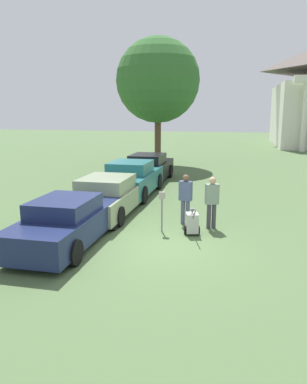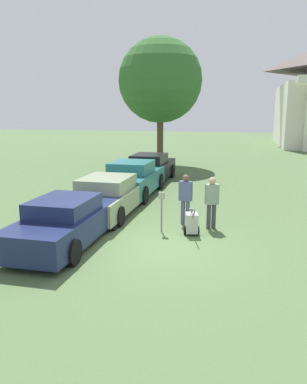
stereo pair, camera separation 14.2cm
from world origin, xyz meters
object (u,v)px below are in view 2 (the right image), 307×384
object	(u,v)px
parked_car_black	(150,169)
equipment_cart	(192,223)
parking_meter	(162,204)
parked_car_navy	(67,222)
parked_car_sage	(109,196)
person_worker	(186,196)
parked_car_teal	(133,179)
person_supervisor	(212,200)

from	to	relation	value
parked_car_black	equipment_cart	bearing A→B (deg)	-67.56
parking_meter	equipment_cart	xyz separation A→B (m)	(0.97, -0.08, -0.52)
parked_car_navy	parking_meter	size ratio (longest dim) A/B	3.65
parked_car_navy	parked_car_black	xyz separation A→B (m)	(-0.00, 9.88, 0.07)
parked_car_sage	person_worker	world-z (taller)	person_worker
parked_car_sage	parked_car_black	world-z (taller)	parked_car_black
parked_car_sage	parked_car_black	size ratio (longest dim) A/B	1.01
parked_car_teal	parked_car_black	bearing A→B (deg)	90.22
parked_car_sage	parked_car_black	distance (m)	6.44
parking_meter	person_supervisor	world-z (taller)	person_supervisor
parked_car_sage	equipment_cart	xyz separation A→B (m)	(3.39, -1.87, -0.27)
parked_car_sage	parking_meter	distance (m)	3.02
parked_car_navy	person_supervisor	distance (m)	4.59
person_worker	parked_car_black	bearing A→B (deg)	-56.30
parked_car_sage	parking_meter	world-z (taller)	parked_car_sage
parked_car_sage	person_worker	size ratio (longest dim) A/B	2.98
parked_car_teal	parked_car_black	xyz separation A→B (m)	(-0.00, 3.27, -0.01)
parked_car_teal	equipment_cart	size ratio (longest dim) A/B	4.78
parked_car_teal	parked_car_sage	bearing A→B (deg)	-89.78
equipment_cart	parked_car_teal	bearing A→B (deg)	109.92
parked_car_teal	person_supervisor	bearing A→B (deg)	-47.14
parked_car_black	person_worker	size ratio (longest dim) A/B	2.96
parked_car_navy	parked_car_sage	size ratio (longest dim) A/B	0.93
parked_car_sage	parking_meter	bearing A→B (deg)	-36.17
parked_car_sage	person_supervisor	xyz separation A→B (m)	(3.93, -1.09, 0.31)
parked_car_navy	person_supervisor	world-z (taller)	person_supervisor
parked_car_sage	person_worker	distance (m)	3.15
parked_car_navy	parking_meter	world-z (taller)	parked_car_navy
person_worker	equipment_cart	size ratio (longest dim) A/B	1.70
person_supervisor	parked_car_teal	bearing A→B (deg)	-68.16
parked_car_teal	parked_car_navy	bearing A→B (deg)	-89.78
equipment_cart	parking_meter	bearing A→B (deg)	161.19
parked_car_sage	person_supervisor	world-z (taller)	person_supervisor
parked_car_navy	person_worker	distance (m)	4.03
parked_car_sage	equipment_cart	bearing A→B (deg)	-28.61
parked_car_black	parking_meter	xyz separation A→B (m)	(2.42, -8.23, 0.19)
parking_meter	equipment_cart	world-z (taller)	parking_meter
parked_car_black	parking_meter	bearing A→B (deg)	-73.36
parked_car_navy	equipment_cart	world-z (taller)	parked_car_navy
parking_meter	person_worker	size ratio (longest dim) A/B	0.76
parked_car_sage	person_supervisor	size ratio (longest dim) A/B	2.98
parking_meter	parked_car_sage	bearing A→B (deg)	143.61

